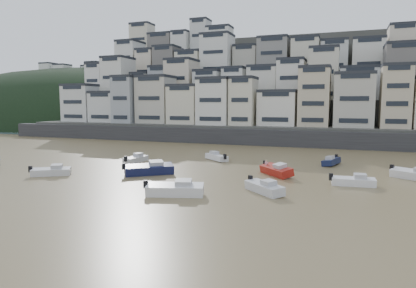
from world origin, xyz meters
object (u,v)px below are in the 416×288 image
at_px(boat_b, 264,186).
at_px(boat_c, 149,168).
at_px(person_pink, 266,166).
at_px(boat_g, 415,173).
at_px(boat_d, 353,180).
at_px(boat_i, 331,160).
at_px(boat_j, 51,170).
at_px(boat_f, 136,158).
at_px(boat_h, 217,156).
at_px(boat_a, 175,187).
at_px(boat_e, 276,169).

height_order(boat_b, boat_c, boat_c).
bearing_deg(person_pink, boat_g, 5.84).
relative_size(boat_d, boat_g, 0.87).
xyz_separation_m(boat_i, boat_j, (-34.02, -21.27, 0.01)).
xyz_separation_m(boat_c, person_pink, (14.21, 6.81, -0.08)).
bearing_deg(boat_i, boat_g, 68.08).
relative_size(boat_f, boat_g, 0.87).
xyz_separation_m(boat_d, boat_f, (-32.22, 5.92, 0.00)).
height_order(boat_g, boat_i, boat_g).
height_order(boat_f, boat_h, boat_h).
bearing_deg(boat_j, boat_h, 18.51).
distance_m(boat_b, boat_j, 27.99).
distance_m(boat_b, boat_d, 11.24).
height_order(boat_f, boat_j, boat_j).
distance_m(boat_d, boat_g, 9.57).
relative_size(boat_a, boat_j, 1.21).
height_order(boat_i, person_pink, person_pink).
height_order(boat_d, boat_h, boat_h).
relative_size(boat_e, boat_i, 1.15).
height_order(boat_a, boat_e, boat_a).
bearing_deg(boat_f, boat_j, 166.91).
distance_m(boat_d, person_pink, 11.84).
height_order(boat_a, boat_f, boat_a).
height_order(boat_a, boat_h, boat_a).
height_order(boat_c, boat_f, boat_c).
bearing_deg(boat_i, boat_e, -15.23).
distance_m(boat_c, boat_h, 15.33).
distance_m(boat_g, person_pink, 18.24).
xyz_separation_m(boat_c, boat_j, (-11.72, -4.94, -0.23)).
relative_size(boat_g, boat_j, 1.13).
height_order(boat_d, boat_e, boat_e).
distance_m(boat_h, boat_j, 25.38).
xyz_separation_m(boat_f, boat_i, (29.36, 8.07, 0.00)).
bearing_deg(boat_c, boat_g, -23.52).
relative_size(boat_a, boat_b, 1.12).
bearing_deg(boat_d, person_pink, 152.27).
bearing_deg(boat_g, boat_b, -109.12).
bearing_deg(boat_i, boat_d, 27.00).
relative_size(boat_b, boat_c, 0.82).
relative_size(boat_c, boat_d, 1.33).
relative_size(boat_g, boat_i, 1.14).
relative_size(boat_a, boat_g, 1.07).
bearing_deg(boat_h, boat_g, -152.33).
xyz_separation_m(boat_c, boat_h, (4.36, 14.70, -0.21)).
xyz_separation_m(boat_a, boat_j, (-19.70, 3.98, -0.15)).
xyz_separation_m(boat_h, boat_i, (17.95, 1.63, -0.03)).
bearing_deg(boat_h, boat_f, 69.25).
distance_m(boat_h, boat_i, 18.02).
xyz_separation_m(boat_c, boat_f, (-7.05, 8.26, -0.24)).
bearing_deg(boat_a, boat_g, 18.96).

